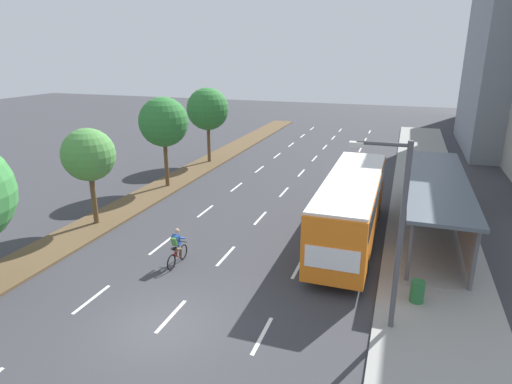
{
  "coord_description": "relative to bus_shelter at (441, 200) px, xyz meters",
  "views": [
    {
      "loc": [
        7.36,
        -11.17,
        9.21
      ],
      "look_at": [
        -0.62,
        12.08,
        1.2
      ],
      "focal_mm": 30.46,
      "sensor_mm": 36.0,
      "label": 1
    }
  ],
  "objects": [
    {
      "name": "streetlight",
      "position": [
        -2.11,
        -9.44,
        2.02
      ],
      "size": [
        1.91,
        0.24,
        6.5
      ],
      "color": "#4C4C51",
      "rests_on": "sidewalk_right"
    },
    {
      "name": "cyclist",
      "position": [
        -11.27,
        -7.52,
        -1.08
      ],
      "size": [
        0.46,
        1.82,
        1.71
      ],
      "color": "black",
      "rests_on": "ground"
    },
    {
      "name": "median_tree_third",
      "position": [
        -17.65,
        2.7,
        2.75
      ],
      "size": [
        3.36,
        3.36,
        6.19
      ],
      "color": "brown",
      "rests_on": "median_strip"
    },
    {
      "name": "lane_divider_right",
      "position": [
        -6.03,
        6.85,
        -1.86
      ],
      "size": [
        0.14,
        48.52,
        0.01
      ],
      "color": "white",
      "rests_on": "ground"
    },
    {
      "name": "bus",
      "position": [
        -4.28,
        -2.39,
        0.2
      ],
      "size": [
        2.54,
        11.29,
        3.37
      ],
      "color": "orange",
      "rests_on": "ground"
    },
    {
      "name": "median_tree_fourth",
      "position": [
        -17.85,
        10.16,
        2.72
      ],
      "size": [
        3.51,
        3.51,
        6.23
      ],
      "color": "brown",
      "rests_on": "median_strip"
    },
    {
      "name": "ground_plane",
      "position": [
        -9.53,
        -11.92,
        -1.87
      ],
      "size": [
        140.0,
        140.0,
        0.0
      ],
      "primitive_type": "plane",
      "color": "#38383D"
    },
    {
      "name": "lane_divider_left",
      "position": [
        -13.03,
        6.85,
        -1.86
      ],
      "size": [
        0.14,
        48.52,
        0.01
      ],
      "color": "white",
      "rests_on": "ground"
    },
    {
      "name": "median_strip",
      "position": [
        -17.83,
        8.08,
        -1.81
      ],
      "size": [
        2.6,
        52.0,
        0.12
      ],
      "primitive_type": "cube",
      "color": "brown",
      "rests_on": "ground"
    },
    {
      "name": "sidewalk_right",
      "position": [
        -0.28,
        8.08,
        -1.79
      ],
      "size": [
        4.5,
        52.0,
        0.15
      ],
      "primitive_type": "cube",
      "color": "gray",
      "rests_on": "ground"
    },
    {
      "name": "lane_divider_center",
      "position": [
        -9.53,
        6.85,
        -1.86
      ],
      "size": [
        0.14,
        48.52,
        0.01
      ],
      "color": "white",
      "rests_on": "ground"
    },
    {
      "name": "median_tree_second",
      "position": [
        -17.84,
        -4.76,
        2.1
      ],
      "size": [
        2.81,
        2.81,
        5.27
      ],
      "color": "brown",
      "rests_on": "median_strip"
    },
    {
      "name": "bus_shelter",
      "position": [
        0.0,
        0.0,
        0.0
      ],
      "size": [
        2.9,
        13.14,
        2.86
      ],
      "color": "gray",
      "rests_on": "sidewalk_right"
    },
    {
      "name": "trash_bin",
      "position": [
        -1.08,
        -7.5,
        -1.29
      ],
      "size": [
        0.52,
        0.52,
        0.85
      ],
      "primitive_type": "cylinder",
      "color": "#286B38",
      "rests_on": "sidewalk_right"
    }
  ]
}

